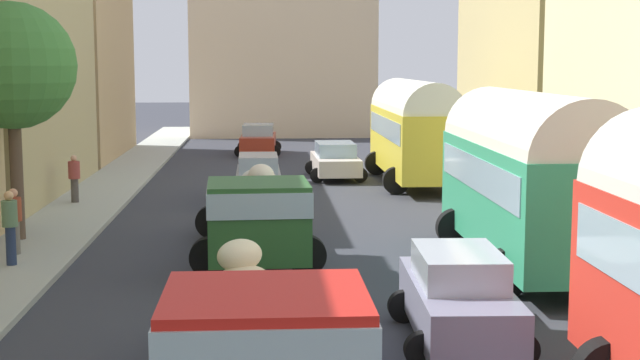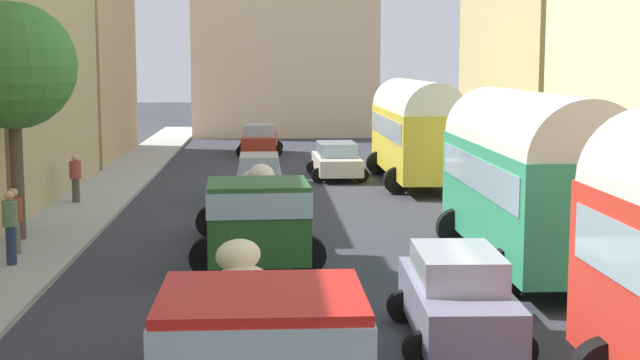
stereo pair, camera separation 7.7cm
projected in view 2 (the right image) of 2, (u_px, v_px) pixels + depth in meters
ground_plane at (304, 203)px, 31.45m from camera, size 154.00×154.00×0.00m
sidewalk_left at (92, 203)px, 31.01m from camera, size 2.50×70.00×0.14m
sidewalk_right at (511, 199)px, 31.87m from camera, size 2.50×70.00×0.14m
building_left_3 at (75, 62)px, 45.05m from camera, size 4.80×11.47×9.58m
building_right_3 at (542, 67)px, 39.49m from camera, size 4.38×13.57×9.16m
distant_church at (285, 36)px, 59.40m from camera, size 11.83×6.80×18.82m
parked_bus_1 at (529, 172)px, 21.21m from camera, size 3.41×8.30×4.16m
parked_bus_2 at (415, 126)px, 36.06m from camera, size 3.24×9.28×4.11m
cargo_truck_0 at (262, 350)px, 11.53m from camera, size 3.14×7.26×2.37m
cargo_truck_1 at (257, 214)px, 22.09m from camera, size 3.32×7.78×2.35m
car_0 at (259, 178)px, 31.67m from camera, size 2.13×4.31×1.63m
car_1 at (260, 139)px, 47.42m from camera, size 2.44×4.36×1.59m
car_2 at (457, 297)px, 15.69m from camera, size 2.26×4.25×1.64m
car_3 at (337, 160)px, 37.86m from camera, size 2.41×4.37×1.50m
pedestrian_0 at (75, 177)px, 30.56m from camera, size 0.47×0.47×1.73m
pedestrian_1 at (10, 225)px, 21.14m from camera, size 0.47×0.47×1.88m
pedestrian_2 at (14, 219)px, 22.35m from camera, size 0.38×0.38×1.77m
roadside_tree_2 at (13, 67)px, 23.77m from camera, size 3.33×3.33×6.40m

